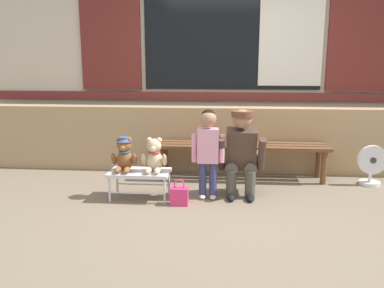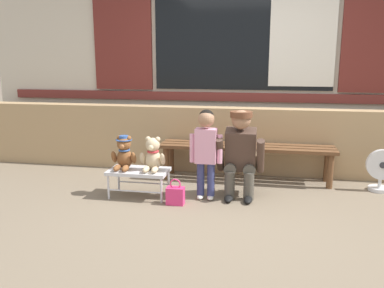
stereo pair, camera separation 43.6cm
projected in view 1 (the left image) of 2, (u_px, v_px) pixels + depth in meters
The scene contains 11 objects.
ground_plane at pixel (231, 209), 3.96m from camera, with size 60.00×60.00×0.00m, color #756651.
brick_low_wall at pixel (231, 139), 5.26m from camera, with size 7.24×0.25×0.85m, color tan.
shop_facade at pixel (233, 40), 5.49m from camera, with size 7.39×0.26×3.41m.
wooden_bench_long at pixel (241, 149), 4.90m from camera, with size 2.10×0.40×0.44m.
small_display_bench at pixel (140, 174), 4.23m from camera, with size 0.64×0.36×0.30m.
teddy_bear_with_hat at pixel (124, 155), 4.20m from camera, with size 0.28×0.27×0.36m.
teddy_bear_plain at pixel (154, 156), 4.18m from camera, with size 0.28×0.26×0.36m.
child_standing at pixel (208, 144), 4.15m from camera, with size 0.35×0.18×0.96m.
adult_crouching at pixel (242, 152), 4.28m from camera, with size 0.50×0.49×0.95m.
handbag_on_ground at pixel (179, 196), 4.07m from camera, with size 0.18×0.11×0.27m.
floor_fan at pixel (372, 166), 4.68m from camera, with size 0.34×0.24×0.48m.
Camera 1 is at (-0.07, -3.76, 1.46)m, focal length 37.32 mm.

